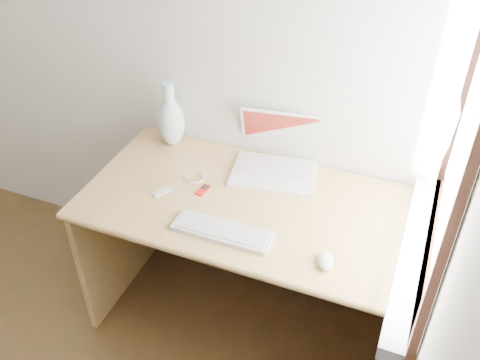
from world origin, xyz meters
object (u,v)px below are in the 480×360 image
at_px(external_keyboard, 222,231).
at_px(vase, 171,120).
at_px(desk, 260,229).
at_px(laptop, 278,159).

relative_size(external_keyboard, vase, 1.22).
distance_m(desk, external_keyboard, 0.39).
bearing_deg(vase, laptop, -0.98).
height_order(desk, vase, vase).
bearing_deg(external_keyboard, desk, 80.12).
xyz_separation_m(desk, external_keyboard, (-0.05, -0.30, 0.23)).
distance_m(laptop, external_keyboard, 0.49).
distance_m(desk, vase, 0.66).
distance_m(external_keyboard, vase, 0.69).
bearing_deg(laptop, vase, 169.95).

